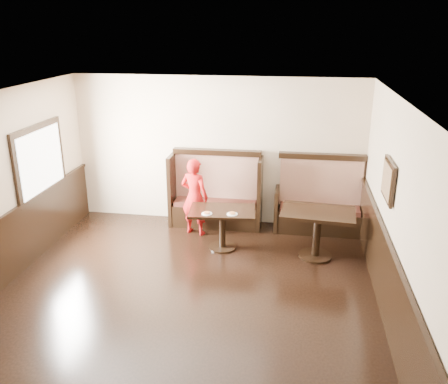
% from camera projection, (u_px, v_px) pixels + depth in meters
% --- Properties ---
extents(ground, '(7.00, 7.00, 0.00)m').
position_uv_depth(ground, '(174.00, 323.00, 6.18)').
color(ground, black).
rests_on(ground, ground).
extents(room_shell, '(7.00, 7.00, 7.00)m').
position_uv_depth(room_shell, '(156.00, 265.00, 6.27)').
color(room_shell, '#CAB092').
rests_on(room_shell, ground).
extents(booth_main, '(1.75, 0.72, 1.45)m').
position_uv_depth(booth_main, '(216.00, 198.00, 9.08)').
color(booth_main, black).
rests_on(booth_main, ground).
extents(booth_neighbor, '(1.65, 0.72, 1.45)m').
position_uv_depth(booth_neighbor, '(319.00, 206.00, 8.81)').
color(booth_neighbor, black).
rests_on(booth_neighbor, ground).
extents(table_main, '(1.17, 0.79, 0.71)m').
position_uv_depth(table_main, '(222.00, 219.00, 8.07)').
color(table_main, black).
rests_on(table_main, ground).
extents(table_neighbor, '(1.24, 0.87, 0.82)m').
position_uv_depth(table_neighbor, '(317.00, 223.00, 7.73)').
color(table_neighbor, black).
rests_on(table_neighbor, ground).
extents(child, '(0.60, 0.47, 1.44)m').
position_uv_depth(child, '(195.00, 197.00, 8.59)').
color(child, '#AE1212').
rests_on(child, ground).
extents(pizza_plate_left, '(0.18, 0.18, 0.03)m').
position_uv_depth(pizza_plate_left, '(207.00, 213.00, 7.84)').
color(pizza_plate_left, white).
rests_on(pizza_plate_left, table_main).
extents(pizza_plate_right, '(0.18, 0.18, 0.03)m').
position_uv_depth(pizza_plate_right, '(232.00, 214.00, 7.82)').
color(pizza_plate_right, white).
rests_on(pizza_plate_right, table_main).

